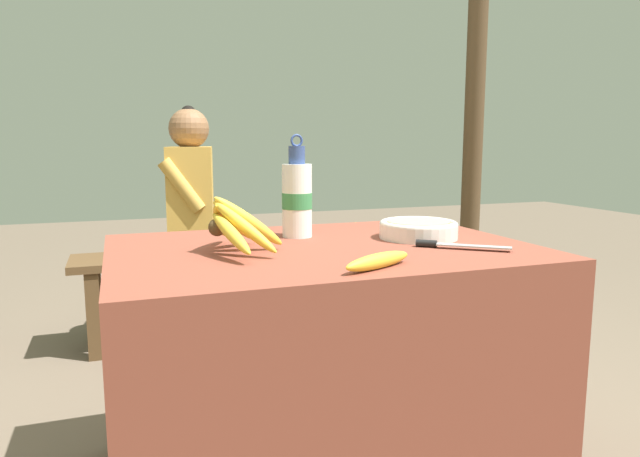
% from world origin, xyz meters
% --- Properties ---
extents(market_counter, '(1.12, 0.79, 0.68)m').
position_xyz_m(market_counter, '(0.00, 0.00, 0.34)').
color(market_counter, brown).
rests_on(market_counter, ground_plane).
extents(banana_bunch_ripe, '(0.20, 0.36, 0.16)m').
position_xyz_m(banana_bunch_ripe, '(-0.24, -0.01, 0.76)').
color(banana_bunch_ripe, '#4C381E').
rests_on(banana_bunch_ripe, market_counter).
extents(serving_bowl, '(0.23, 0.23, 0.05)m').
position_xyz_m(serving_bowl, '(0.31, 0.02, 0.71)').
color(serving_bowl, white).
rests_on(serving_bowl, market_counter).
extents(water_bottle, '(0.09, 0.09, 0.30)m').
position_xyz_m(water_bottle, '(-0.02, 0.17, 0.80)').
color(water_bottle, white).
rests_on(water_bottle, market_counter).
extents(loose_banana_front, '(0.21, 0.12, 0.03)m').
position_xyz_m(loose_banana_front, '(0.02, -0.30, 0.70)').
color(loose_banana_front, gold).
rests_on(loose_banana_front, market_counter).
extents(knife, '(0.21, 0.17, 0.02)m').
position_xyz_m(knife, '(0.30, -0.15, 0.69)').
color(knife, '#BCBCC1').
rests_on(knife, market_counter).
extents(wooden_bench, '(1.82, 0.32, 0.43)m').
position_xyz_m(wooden_bench, '(0.17, 1.32, 0.37)').
color(wooden_bench, brown).
rests_on(wooden_bench, ground_plane).
extents(seated_vendor, '(0.44, 0.42, 1.13)m').
position_xyz_m(seated_vendor, '(-0.24, 1.30, 0.65)').
color(seated_vendor, '#473828').
rests_on(seated_vendor, ground_plane).
extents(banana_bunch_green, '(0.18, 0.33, 0.12)m').
position_xyz_m(banana_bunch_green, '(0.71, 1.32, 0.49)').
color(banana_bunch_green, '#4C381E').
rests_on(banana_bunch_green, wooden_bench).
extents(support_post_far, '(0.11, 0.11, 2.71)m').
position_xyz_m(support_post_far, '(1.50, 1.50, 1.35)').
color(support_post_far, '#4C3823').
rests_on(support_post_far, ground_plane).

